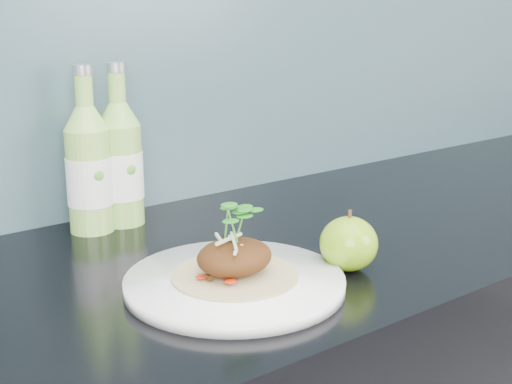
{
  "coord_description": "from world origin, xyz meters",
  "views": [
    {
      "loc": [
        -0.54,
        0.91,
        1.26
      ],
      "look_at": [
        0.03,
        1.65,
        1.0
      ],
      "focal_mm": 50.0,
      "sensor_mm": 36.0,
      "label": 1
    }
  ],
  "objects_px": {
    "cider_bottle_right": "(121,164)",
    "dinner_plate": "(235,283)",
    "cider_bottle_left": "(89,170)",
    "green_apple": "(349,244)"
  },
  "relations": [
    {
      "from": "dinner_plate",
      "to": "cider_bottle_left",
      "type": "height_order",
      "value": "cider_bottle_left"
    },
    {
      "from": "dinner_plate",
      "to": "green_apple",
      "type": "bearing_deg",
      "value": -14.42
    },
    {
      "from": "green_apple",
      "to": "cider_bottle_right",
      "type": "height_order",
      "value": "cider_bottle_right"
    },
    {
      "from": "green_apple",
      "to": "cider_bottle_left",
      "type": "xyz_separation_m",
      "value": [
        -0.2,
        0.37,
        0.06
      ]
    },
    {
      "from": "cider_bottle_right",
      "to": "cider_bottle_left",
      "type": "bearing_deg",
      "value": -165.03
    },
    {
      "from": "dinner_plate",
      "to": "cider_bottle_right",
      "type": "height_order",
      "value": "cider_bottle_right"
    },
    {
      "from": "dinner_plate",
      "to": "cider_bottle_right",
      "type": "xyz_separation_m",
      "value": [
        0.01,
        0.33,
        0.09
      ]
    },
    {
      "from": "cider_bottle_right",
      "to": "dinner_plate",
      "type": "bearing_deg",
      "value": -82.16
    },
    {
      "from": "dinner_plate",
      "to": "cider_bottle_right",
      "type": "distance_m",
      "value": 0.34
    },
    {
      "from": "cider_bottle_right",
      "to": "green_apple",
      "type": "bearing_deg",
      "value": -58.27
    }
  ]
}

